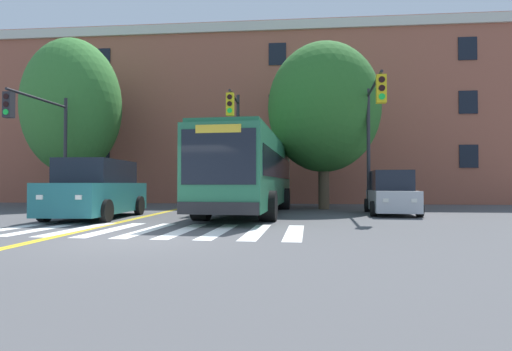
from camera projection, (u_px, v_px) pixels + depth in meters
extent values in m
plane|color=#4C4C4F|center=(134.00, 239.00, 9.19)|extent=(120.00, 120.00, 0.00)
cube|color=white|center=(14.00, 228.00, 11.44)|extent=(0.60, 3.51, 0.01)
cube|color=white|center=(46.00, 228.00, 11.31)|extent=(0.60, 3.51, 0.01)
cube|color=white|center=(79.00, 229.00, 11.18)|extent=(0.60, 3.51, 0.01)
cube|color=white|center=(113.00, 230.00, 11.04)|extent=(0.60, 3.51, 0.01)
cube|color=white|center=(147.00, 230.00, 10.91)|extent=(0.60, 3.51, 0.01)
cube|color=white|center=(183.00, 231.00, 10.78)|extent=(0.60, 3.51, 0.01)
cube|color=white|center=(219.00, 231.00, 10.65)|extent=(0.60, 3.51, 0.01)
cube|color=white|center=(256.00, 232.00, 10.51)|extent=(0.60, 3.51, 0.01)
cube|color=white|center=(294.00, 232.00, 10.38)|extent=(0.60, 3.51, 0.01)
cube|color=gold|center=(200.00, 204.00, 25.01)|extent=(0.12, 36.00, 0.01)
cube|color=gold|center=(203.00, 204.00, 25.00)|extent=(0.12, 36.00, 0.01)
cube|color=#28704C|center=(252.00, 173.00, 17.22)|extent=(3.19, 11.85, 2.68)
cube|color=black|center=(280.00, 167.00, 17.04)|extent=(0.71, 10.76, 0.97)
cube|color=black|center=(224.00, 167.00, 17.42)|extent=(0.71, 10.76, 0.97)
cube|color=black|center=(218.00, 157.00, 11.43)|extent=(2.20, 0.16, 1.61)
cube|color=yellow|center=(218.00, 129.00, 11.44)|extent=(1.34, 0.12, 0.24)
cube|color=#232326|center=(218.00, 208.00, 11.37)|extent=(2.40, 0.25, 0.36)
cube|color=#246444|center=(252.00, 140.00, 17.25)|extent=(3.01, 11.38, 0.16)
cylinder|color=black|center=(268.00, 206.00, 13.43)|extent=(0.63, 1.08, 1.04)
cylinder|color=black|center=(201.00, 205.00, 13.79)|extent=(0.63, 1.08, 1.04)
cylinder|color=black|center=(284.00, 199.00, 19.63)|extent=(0.63, 1.08, 1.04)
cylinder|color=black|center=(237.00, 199.00, 19.98)|extent=(0.63, 1.08, 1.04)
cube|color=#236B70|center=(97.00, 198.00, 14.72)|extent=(2.26, 5.24, 1.09)
cube|color=black|center=(98.00, 172.00, 14.79)|extent=(1.97, 3.28, 0.85)
cube|color=white|center=(79.00, 197.00, 12.10)|extent=(0.20, 0.05, 0.14)
cube|color=white|center=(39.00, 197.00, 12.16)|extent=(0.20, 0.05, 0.14)
cylinder|color=black|center=(106.00, 211.00, 13.07)|extent=(0.25, 0.77, 0.76)
cylinder|color=black|center=(44.00, 211.00, 13.17)|extent=(0.25, 0.77, 0.76)
cylinder|color=black|center=(139.00, 206.00, 16.26)|extent=(0.25, 0.77, 0.76)
cylinder|color=black|center=(89.00, 205.00, 16.36)|extent=(0.25, 0.77, 0.76)
cube|color=#B7BABF|center=(391.00, 200.00, 16.52)|extent=(1.98, 4.03, 0.83)
cube|color=black|center=(391.00, 181.00, 16.58)|extent=(1.67, 2.27, 0.82)
cube|color=white|center=(414.00, 201.00, 14.50)|extent=(0.20, 0.06, 0.14)
cube|color=white|center=(386.00, 200.00, 14.67)|extent=(0.20, 0.06, 0.14)
cylinder|color=black|center=(420.00, 209.00, 15.18)|extent=(0.27, 0.62, 0.60)
cylinder|color=black|center=(373.00, 209.00, 15.47)|extent=(0.27, 0.62, 0.60)
cylinder|color=black|center=(407.00, 206.00, 17.56)|extent=(0.27, 0.62, 0.60)
cylinder|color=black|center=(367.00, 205.00, 17.85)|extent=(0.27, 0.62, 0.60)
cylinder|color=#28282D|center=(368.00, 150.00, 17.84)|extent=(0.16, 0.16, 5.53)
cylinder|color=#28282D|center=(374.00, 85.00, 15.94)|extent=(0.38, 3.95, 0.11)
cube|color=yellow|center=(381.00, 89.00, 14.13)|extent=(0.36, 0.30, 1.00)
cylinder|color=black|center=(382.00, 79.00, 13.99)|extent=(0.22, 0.04, 0.22)
cylinder|color=black|center=(382.00, 88.00, 13.98)|extent=(0.22, 0.04, 0.22)
cylinder|color=green|center=(382.00, 96.00, 13.97)|extent=(0.22, 0.04, 0.22)
cylinder|color=#28282D|center=(65.00, 154.00, 18.98)|extent=(0.16, 0.16, 5.36)
cylinder|color=#28282D|center=(39.00, 99.00, 17.14)|extent=(0.26, 3.80, 0.11)
cube|color=#28282D|center=(9.00, 105.00, 15.40)|extent=(0.35, 0.29, 1.00)
cylinder|color=black|center=(6.00, 96.00, 15.25)|extent=(0.22, 0.04, 0.22)
cylinder|color=black|center=(6.00, 104.00, 15.25)|extent=(0.22, 0.04, 0.22)
cylinder|color=green|center=(6.00, 112.00, 15.24)|extent=(0.22, 0.04, 0.22)
cylinder|color=#28282D|center=(238.00, 152.00, 20.48)|extent=(0.16, 0.16, 5.84)
cylinder|color=#28282D|center=(234.00, 97.00, 19.08)|extent=(0.13, 2.91, 0.11)
cube|color=yellow|center=(230.00, 104.00, 17.77)|extent=(0.34, 0.28, 1.00)
cylinder|color=black|center=(230.00, 97.00, 17.62)|extent=(0.22, 0.03, 0.22)
cylinder|color=black|center=(230.00, 104.00, 17.62)|extent=(0.22, 0.03, 0.22)
cylinder|color=green|center=(230.00, 110.00, 17.61)|extent=(0.22, 0.03, 0.22)
cylinder|color=brown|center=(324.00, 186.00, 20.00)|extent=(0.54, 0.54, 2.34)
ellipsoid|color=#2D6B28|center=(324.00, 107.00, 20.08)|extent=(6.94, 6.74, 6.53)
cylinder|color=#4C3D2D|center=(71.00, 185.00, 22.05)|extent=(0.76, 0.76, 2.37)
ellipsoid|color=#387A33|center=(72.00, 107.00, 22.14)|extent=(7.60, 7.45, 7.50)
cube|color=#9E5642|center=(202.00, 122.00, 29.75)|extent=(43.29, 8.15, 11.70)
cube|color=beige|center=(188.00, 28.00, 25.72)|extent=(43.29, 0.16, 0.60)
cube|color=black|center=(101.00, 158.00, 26.12)|extent=(1.10, 0.06, 1.40)
cube|color=black|center=(277.00, 157.00, 25.09)|extent=(1.10, 0.06, 1.40)
cube|color=black|center=(469.00, 156.00, 24.05)|extent=(1.10, 0.06, 1.40)
cube|color=black|center=(102.00, 109.00, 26.19)|extent=(1.10, 0.06, 1.40)
cube|color=black|center=(277.00, 106.00, 25.15)|extent=(1.10, 0.06, 1.40)
cube|color=black|center=(468.00, 102.00, 24.12)|extent=(1.10, 0.06, 1.40)
cube|color=black|center=(102.00, 59.00, 26.26)|extent=(1.10, 0.06, 1.40)
cube|color=black|center=(277.00, 54.00, 25.22)|extent=(1.10, 0.06, 1.40)
cube|color=black|center=(468.00, 48.00, 24.18)|extent=(1.10, 0.06, 1.40)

